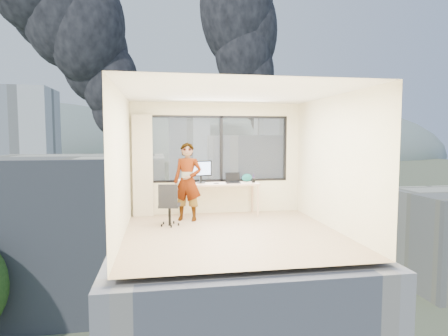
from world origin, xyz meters
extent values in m
cube|color=tan|center=(0.00, 0.00, 0.00)|extent=(4.00, 4.00, 0.01)
cube|color=white|center=(0.00, 0.00, 2.60)|extent=(4.00, 4.00, 0.01)
cube|color=beige|center=(0.00, -2.00, 1.30)|extent=(4.00, 0.01, 2.60)
cube|color=beige|center=(-2.00, 0.00, 1.30)|extent=(0.01, 4.00, 2.60)
cube|color=beige|center=(2.00, 0.00, 1.30)|extent=(0.01, 4.00, 2.60)
cube|color=beige|center=(-1.72, 1.88, 1.15)|extent=(0.45, 0.14, 2.30)
cube|color=beige|center=(0.00, 1.66, 0.38)|extent=(1.80, 0.60, 0.75)
imported|color=#2D2D33|center=(-0.75, 1.27, 0.84)|extent=(0.71, 0.58, 1.68)
cube|color=white|center=(-0.80, 1.91, 0.79)|extent=(0.37, 0.32, 0.08)
cube|color=black|center=(-0.08, 1.59, 0.76)|extent=(0.12, 0.06, 0.01)
cylinder|color=black|center=(0.80, 1.63, 0.80)|extent=(0.10, 0.10, 0.10)
ellipsoid|color=#0D504D|center=(0.69, 1.85, 0.84)|extent=(0.27, 0.20, 0.18)
cube|color=#515B3D|center=(0.00, 120.00, -14.00)|extent=(400.00, 400.00, 0.04)
cube|color=beige|center=(-9.00, 30.00, -7.00)|extent=(16.00, 12.00, 14.00)
cube|color=white|center=(12.00, 38.00, -6.00)|extent=(14.00, 13.00, 16.00)
cube|color=silver|center=(-35.00, 95.00, 0.00)|extent=(14.00, 14.00, 28.00)
cube|color=silver|center=(8.00, 120.00, 1.00)|extent=(13.00, 13.00, 30.00)
cube|color=silver|center=(45.00, 140.00, -1.00)|extent=(15.00, 15.00, 26.00)
cube|color=silver|center=(-60.00, 150.00, -3.00)|extent=(16.00, 14.00, 22.00)
ellipsoid|color=slate|center=(-120.00, 320.00, -14.00)|extent=(288.00, 216.00, 90.00)
ellipsoid|color=slate|center=(100.00, 320.00, -14.00)|extent=(300.00, 220.00, 96.00)
camera|label=1|loc=(-1.32, -6.79, 1.80)|focal=30.16mm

